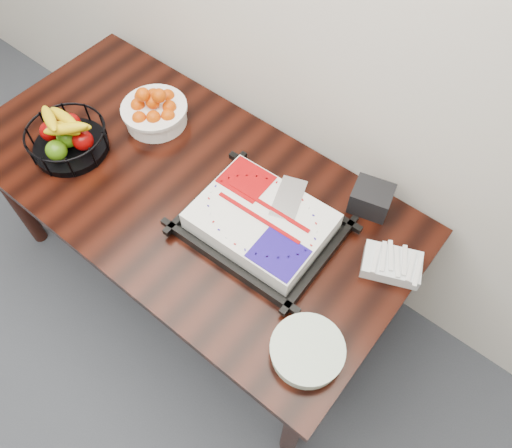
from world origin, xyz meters
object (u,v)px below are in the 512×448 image
Objects in this scene: cake_tray at (261,223)px; napkin_box at (371,198)px; plate_stack at (307,351)px; tangerine_bowl at (154,108)px; table at (187,197)px; fruit_basket at (67,138)px.

napkin_box is (0.24, 0.33, 0.00)m from cake_tray.
cake_tray reaches higher than plate_stack.
tangerine_bowl reaches higher than plate_stack.
cake_tray is 3.79× the size of napkin_box.
cake_tray is 1.97× the size of tangerine_bowl.
table is 0.80m from plate_stack.
tangerine_bowl is 1.92× the size of napkin_box.
cake_tray is 0.47m from plate_stack.
table is at bearing 18.24° from fruit_basket.
tangerine_bowl is at bearing 64.40° from fruit_basket.
tangerine_bowl is (-0.68, 0.15, 0.03)m from cake_tray.
table is at bearing -177.17° from cake_tray.
tangerine_bowl is at bearing -168.86° from napkin_box.
table is 0.39m from cake_tray.
fruit_basket is (-0.83, -0.17, 0.02)m from cake_tray.
napkin_box is (0.61, 0.35, 0.14)m from table.
table is 7.81× the size of plate_stack.
tangerine_bowl is 1.15m from plate_stack.
table is at bearing 161.65° from plate_stack.
cake_tray is at bearing 2.83° from table.
fruit_basket reaches higher than plate_stack.
fruit_basket is at bearing -168.29° from cake_tray.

